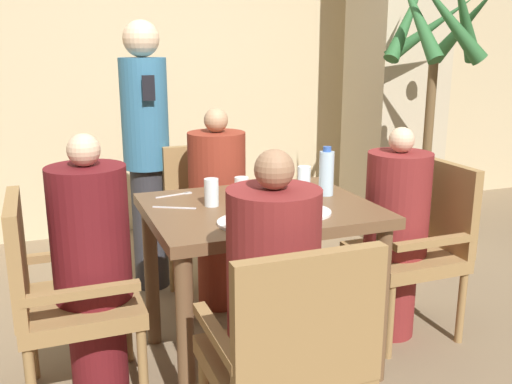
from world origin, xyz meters
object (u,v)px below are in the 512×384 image
object	(u,v)px
diner_in_far_chair	(218,207)
diner_in_left_chair	(93,266)
chair_right_side	(417,240)
diner_in_right_chair	(396,231)
teacup_with_saucer	(242,185)
glass_tall_near	(304,179)
plate_main_left	(302,212)
chair_left_side	(60,291)
plate_dessert_center	(248,222)
potted_palm	(429,138)
plate_main_right	(282,197)
diner_in_near_chair	(273,310)
water_bottle	(326,173)
chair_far_side	(211,217)
glass_tall_mid	(211,192)
standing_host	(146,150)
chair_near_corner	(289,355)

from	to	relation	value
diner_in_far_chair	diner_in_left_chair	bearing A→B (deg)	-138.83
chair_right_side	diner_in_right_chair	distance (m)	0.15
teacup_with_saucer	glass_tall_near	xyz separation A→B (m)	(0.28, -0.13, 0.03)
plate_main_left	glass_tall_near	world-z (taller)	glass_tall_near
diner_in_far_chair	chair_right_side	distance (m)	1.10
chair_left_side	teacup_with_saucer	bearing A→B (deg)	17.33
plate_dessert_center	potted_palm	bearing A→B (deg)	30.81
plate_main_right	diner_in_near_chair	bearing A→B (deg)	-115.37
diner_in_near_chair	teacup_with_saucer	xyz separation A→B (m)	(0.22, 0.93, 0.21)
diner_in_near_chair	plate_main_right	distance (m)	0.82
water_bottle	chair_far_side	bearing A→B (deg)	116.19
potted_palm	plate_main_right	distance (m)	1.46
teacup_with_saucer	glass_tall_mid	world-z (taller)	glass_tall_mid
diner_in_far_chair	diner_in_near_chair	world-z (taller)	diner_in_near_chair
chair_left_side	water_bottle	bearing A→B (deg)	2.25
chair_left_side	glass_tall_near	xyz separation A→B (m)	(1.18, 0.15, 0.34)
diner_in_right_chair	standing_host	world-z (taller)	standing_host
plate_dessert_center	diner_in_far_chair	bearing A→B (deg)	80.74
teacup_with_saucer	glass_tall_near	size ratio (longest dim) A/B	0.93
diner_in_left_chair	diner_in_far_chair	distance (m)	0.99
glass_tall_near	potted_palm	bearing A→B (deg)	25.51
chair_left_side	diner_in_left_chair	xyz separation A→B (m)	(0.14, 0.00, 0.09)
chair_far_side	diner_in_left_chair	bearing A→B (deg)	-133.34
chair_right_side	plate_main_right	bearing A→B (deg)	174.62
diner_in_right_chair	plate_main_right	xyz separation A→B (m)	(-0.60, 0.07, 0.22)
chair_near_corner	plate_main_left	size ratio (longest dim) A/B	3.63
chair_left_side	diner_in_left_chair	size ratio (longest dim) A/B	0.79
chair_near_corner	water_bottle	distance (m)	1.08
potted_palm	plate_dessert_center	distance (m)	1.86
diner_in_right_chair	teacup_with_saucer	distance (m)	0.82
potted_palm	plate_main_left	bearing A→B (deg)	-145.90
diner_in_right_chair	glass_tall_mid	bearing A→B (deg)	176.30
teacup_with_saucer	water_bottle	world-z (taller)	water_bottle
potted_palm	plate_main_left	distance (m)	1.61
chair_left_side	diner_in_near_chair	bearing A→B (deg)	-43.69
chair_far_side	diner_in_near_chair	world-z (taller)	diner_in_near_chair
diner_in_far_chair	teacup_with_saucer	size ratio (longest dim) A/B	9.92
standing_host	glass_tall_mid	size ratio (longest dim) A/B	12.98
diner_in_far_chair	plate_main_right	world-z (taller)	diner_in_far_chair
chair_left_side	plate_main_right	xyz separation A→B (m)	(1.02, 0.07, 0.29)
diner_in_left_chair	plate_main_left	bearing A→B (deg)	-12.52
diner_in_right_chair	glass_tall_near	bearing A→B (deg)	160.98
diner_in_right_chair	chair_near_corner	world-z (taller)	diner_in_right_chair
diner_in_near_chair	plate_dessert_center	xyz separation A→B (m)	(0.05, 0.40, 0.19)
plate_dessert_center	glass_tall_near	xyz separation A→B (m)	(0.44, 0.40, 0.06)
diner_in_near_chair	teacup_with_saucer	distance (m)	0.98
chair_right_side	water_bottle	size ratio (longest dim) A/B	3.82
diner_in_left_chair	teacup_with_saucer	xyz separation A→B (m)	(0.76, 0.28, 0.22)
diner_in_far_chair	plate_main_left	size ratio (longest dim) A/B	4.62
plate_main_left	potted_palm	bearing A→B (deg)	34.10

